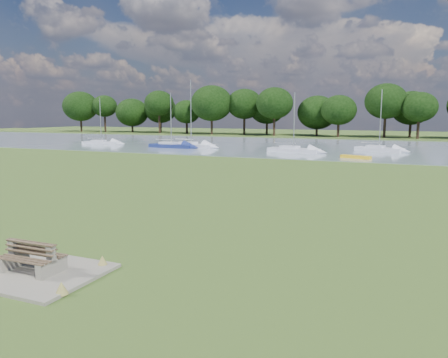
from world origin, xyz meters
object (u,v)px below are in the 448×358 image
at_px(sailboat_2, 379,148).
at_px(bench_pair, 32,258).
at_px(sailboat_0, 191,144).
at_px(sailboat_3, 101,142).
at_px(kayak, 356,157).
at_px(sailboat_6, 171,144).
at_px(sailboat_4, 293,149).

bearing_deg(sailboat_2, bench_pair, -76.18).
bearing_deg(sailboat_0, sailboat_3, -171.84).
bearing_deg(bench_pair, sailboat_3, 125.87).
relative_size(sailboat_2, sailboat_3, 1.07).
relative_size(kayak, sailboat_6, 0.43).
xyz_separation_m(sailboat_3, sailboat_6, (13.76, -1.72, 0.07)).
height_order(kayak, sailboat_4, sailboat_4).
xyz_separation_m(bench_pair, sailboat_2, (6.55, 50.23, -0.01)).
xyz_separation_m(bench_pair, sailboat_4, (-3.21, 44.17, 0.02)).
bearing_deg(sailboat_3, sailboat_6, -16.13).
height_order(sailboat_0, sailboat_2, sailboat_0).
distance_m(sailboat_4, sailboat_6, 17.97).
relative_size(kayak, sailboat_4, 0.44).
relative_size(sailboat_2, sailboat_4, 1.06).
bearing_deg(sailboat_0, bench_pair, -59.17).
bearing_deg(sailboat_2, sailboat_0, -150.06).
relative_size(sailboat_4, sailboat_6, 0.96).
height_order(sailboat_0, sailboat_6, sailboat_0).
distance_m(bench_pair, sailboat_3, 58.18).
height_order(sailboat_2, sailboat_3, sailboat_2).
height_order(bench_pair, sailboat_3, sailboat_3).
bearing_deg(kayak, sailboat_3, -170.71).
distance_m(sailboat_2, sailboat_3, 41.63).
distance_m(sailboat_0, sailboat_6, 2.84).
xyz_separation_m(sailboat_0, sailboat_6, (-2.39, -1.54, -0.03)).
distance_m(kayak, sailboat_6, 26.65).
bearing_deg(sailboat_6, sailboat_2, 15.74).
relative_size(sailboat_2, sailboat_6, 1.02).
bearing_deg(sailboat_2, sailboat_3, -153.66).
bearing_deg(sailboat_3, sailboat_2, -3.94).
distance_m(bench_pair, sailboat_2, 50.66).
bearing_deg(sailboat_0, kayak, -7.27).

